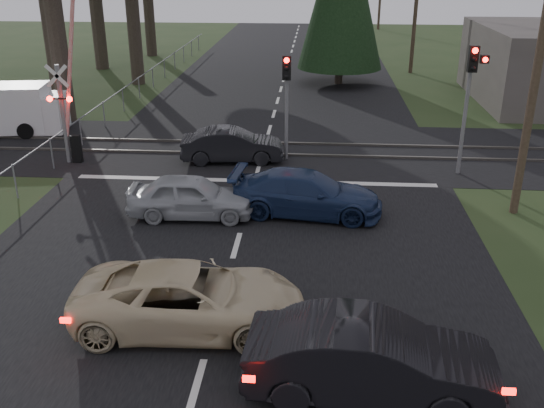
# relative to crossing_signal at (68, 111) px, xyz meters

# --- Properties ---
(ground) EXTENTS (120.00, 120.00, 0.00)m
(ground) POSITION_rel_crossing_signal_xyz_m (7.27, -9.79, -2.06)
(ground) COLOR #243719
(ground) RESTS_ON ground
(road) EXTENTS (14.00, 100.00, 0.01)m
(road) POSITION_rel_crossing_signal_xyz_m (7.27, 0.21, -2.05)
(road) COLOR black
(road) RESTS_ON ground
(rail_corridor) EXTENTS (120.00, 8.00, 0.01)m
(rail_corridor) POSITION_rel_crossing_signal_xyz_m (7.27, 2.21, -2.05)
(rail_corridor) COLOR black
(rail_corridor) RESTS_ON ground
(stop_line) EXTENTS (13.00, 0.35, 0.00)m
(stop_line) POSITION_rel_crossing_signal_xyz_m (7.27, -1.59, -2.05)
(stop_line) COLOR silver
(stop_line) RESTS_ON ground
(rail_near) EXTENTS (120.00, 0.12, 0.10)m
(rail_near) POSITION_rel_crossing_signal_xyz_m (7.27, 1.41, -2.01)
(rail_near) COLOR #59544C
(rail_near) RESTS_ON ground
(rail_far) EXTENTS (120.00, 0.12, 0.10)m
(rail_far) POSITION_rel_crossing_signal_xyz_m (7.27, 3.01, -2.01)
(rail_far) COLOR #59544C
(rail_far) RESTS_ON ground
(crossing_signal) EXTENTS (1.62, 0.38, 6.96)m
(crossing_signal) POSITION_rel_crossing_signal_xyz_m (0.00, 0.00, 0.00)
(crossing_signal) COLOR slate
(crossing_signal) RESTS_ON ground
(traffic_signal_right) EXTENTS (0.68, 0.48, 4.70)m
(traffic_signal_right) POSITION_rel_crossing_signal_xyz_m (14.82, -0.31, 1.26)
(traffic_signal_right) COLOR slate
(traffic_signal_right) RESTS_ON ground
(traffic_signal_center) EXTENTS (0.32, 0.48, 4.10)m
(traffic_signal_center) POSITION_rel_crossing_signal_xyz_m (8.27, 0.89, 0.75)
(traffic_signal_center) COLOR slate
(traffic_signal_center) RESTS_ON ground
(utility_pole_near) EXTENTS (1.80, 0.26, 9.00)m
(utility_pole_near) POSITION_rel_crossing_signal_xyz_m (15.77, -3.79, 2.67)
(utility_pole_near) COLOR #4C3D2D
(utility_pole_near) RESTS_ON ground
(utility_pole_mid) EXTENTS (1.80, 0.26, 9.00)m
(utility_pole_mid) POSITION_rel_crossing_signal_xyz_m (15.77, 20.21, 2.67)
(utility_pole_mid) COLOR #4C3D2D
(utility_pole_mid) RESTS_ON ground
(fence_left) EXTENTS (0.10, 36.00, 1.20)m
(fence_left) POSITION_rel_crossing_signal_xyz_m (-0.53, 12.71, -2.06)
(fence_left) COLOR slate
(fence_left) RESTS_ON ground
(cream_coupe) EXTENTS (5.10, 2.50, 1.40)m
(cream_coupe) POSITION_rel_crossing_signal_xyz_m (6.78, -10.79, -1.36)
(cream_coupe) COLOR beige
(cream_coupe) RESTS_ON ground
(dark_hatchback) EXTENTS (4.77, 1.93, 1.54)m
(dark_hatchback) POSITION_rel_crossing_signal_xyz_m (10.56, -12.77, -1.29)
(dark_hatchback) COLOR black
(dark_hatchback) RESTS_ON ground
(silver_car) EXTENTS (3.96, 1.69, 1.33)m
(silver_car) POSITION_rel_crossing_signal_xyz_m (5.64, -4.85, -1.39)
(silver_car) COLOR #9EA2A6
(silver_car) RESTS_ON ground
(blue_sedan) EXTENTS (4.89, 2.40, 1.37)m
(blue_sedan) POSITION_rel_crossing_signal_xyz_m (9.19, -4.39, -1.37)
(blue_sedan) COLOR #19284B
(blue_sedan) RESTS_ON ground
(dark_car_far) EXTENTS (4.09, 1.78, 1.31)m
(dark_car_far) POSITION_rel_crossing_signal_xyz_m (6.18, 0.57, -1.40)
(dark_car_far) COLOR black
(dark_car_far) RESTS_ON ground
(white_van) EXTENTS (5.86, 2.86, 2.20)m
(white_van) POSITION_rel_crossing_signal_xyz_m (-4.68, 3.78, -0.94)
(white_van) COLOR white
(white_van) RESTS_ON ground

